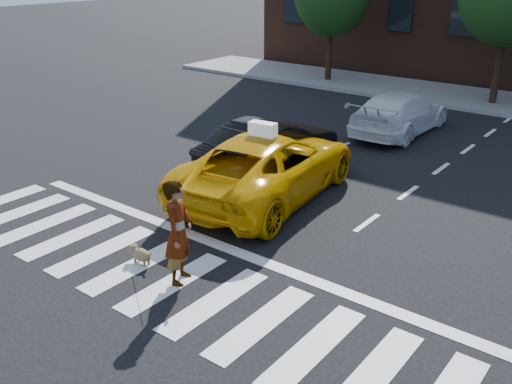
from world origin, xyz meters
TOP-DOWN VIEW (x-y plane):
  - ground at (0.00, 0.00)m, footprint 120.00×120.00m
  - crosswalk at (0.00, 0.00)m, footprint 13.00×2.40m
  - stop_line at (0.00, 1.60)m, footprint 12.00×0.30m
  - sidewalk_far at (0.00, 17.50)m, footprint 30.00×4.00m
  - taxi at (-1.09, 4.32)m, footprint 3.28×5.96m
  - black_sedan at (-2.00, 5.63)m, footprint 1.78×4.55m
  - white_suv at (-0.87, 11.36)m, footprint 1.96×4.74m
  - woman at (0.05, 0.15)m, footprint 0.72×0.84m
  - dog at (-1.02, 0.13)m, footprint 0.61×0.23m
  - taxi_sign at (-1.09, 4.12)m, footprint 0.68×0.36m

SIDE VIEW (x-z plane):
  - ground at x=0.00m, z-range 0.00..0.00m
  - crosswalk at x=0.00m, z-range 0.00..0.01m
  - stop_line at x=0.00m, z-range 0.00..0.01m
  - sidewalk_far at x=0.00m, z-range 0.00..0.15m
  - dog at x=-1.02m, z-range 0.03..0.38m
  - white_suv at x=-0.87m, z-range 0.00..1.37m
  - black_sedan at x=-2.00m, z-range 0.00..1.47m
  - taxi at x=-1.09m, z-range 0.00..1.58m
  - woman at x=0.05m, z-range 0.00..1.95m
  - taxi_sign at x=-1.09m, z-range 1.58..1.90m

